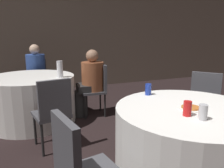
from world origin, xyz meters
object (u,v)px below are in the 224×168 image
at_px(chair_near_west, 79,167).
at_px(chair_far_north, 37,77).
at_px(table_near, 186,146).
at_px(bottle_far, 60,69).
at_px(chair_far_south, 53,108).
at_px(soda_can_red, 187,109).
at_px(chair_far_east, 98,85).
at_px(person_blue_shirt, 36,74).
at_px(soda_can_silver, 203,112).
at_px(person_floral_shirt, 89,82).
at_px(soda_can_blue, 148,89).
at_px(table_far, 32,99).
at_px(chair_near_northeast, 204,100).
at_px(pizza_plate_near, 191,108).

distance_m(chair_near_west, chair_far_north, 3.42).
distance_m(table_near, bottle_far, 2.12).
xyz_separation_m(chair_far_south, soda_can_red, (0.91, -1.22, 0.27)).
height_order(table_near, chair_far_east, chair_far_east).
xyz_separation_m(person_blue_shirt, soda_can_silver, (1.04, -3.34, 0.19)).
relative_size(person_blue_shirt, person_floral_shirt, 1.05).
xyz_separation_m(chair_far_east, soda_can_blue, (0.07, -1.53, 0.27)).
bearing_deg(table_near, chair_far_south, 134.66).
relative_size(table_near, chair_far_east, 1.48).
distance_m(chair_near_west, bottle_far, 2.11).
height_order(chair_near_west, person_blue_shirt, person_blue_shirt).
distance_m(chair_far_south, soda_can_red, 1.55).
distance_m(table_far, bottle_far, 0.71).
xyz_separation_m(chair_far_north, person_blue_shirt, (-0.02, -0.15, 0.08)).
height_order(chair_far_north, bottle_far, bottle_far).
xyz_separation_m(chair_far_south, chair_far_east, (0.88, 0.97, 0.00)).
bearing_deg(chair_far_east, chair_near_northeast, -138.18).
distance_m(table_near, chair_near_northeast, 1.09).
height_order(chair_far_north, soda_can_blue, chair_far_north).
height_order(person_floral_shirt, soda_can_red, person_floral_shirt).
distance_m(person_floral_shirt, soda_can_blue, 1.57).
bearing_deg(chair_near_west, chair_near_northeast, 104.02).
bearing_deg(table_near, person_blue_shirt, 110.26).
xyz_separation_m(person_floral_shirt, bottle_far, (-0.51, -0.18, 0.28)).
bearing_deg(chair_near_northeast, pizza_plate_near, 90.59).
bearing_deg(pizza_plate_near, chair_far_south, 134.18).
relative_size(chair_far_north, soda_can_silver, 7.32).
bearing_deg(chair_near_northeast, chair_near_west, 75.98).
bearing_deg(person_floral_shirt, table_far, 90.00).
bearing_deg(chair_near_northeast, soda_can_blue, 60.36).
bearing_deg(person_blue_shirt, soda_can_red, 115.03).
bearing_deg(soda_can_blue, chair_near_west, -142.96).
bearing_deg(chair_far_south, chair_near_west, -100.47).
distance_m(person_blue_shirt, soda_can_blue, 2.76).
relative_size(table_near, table_far, 0.97).
height_order(table_near, person_blue_shirt, person_blue_shirt).
xyz_separation_m(table_far, chair_near_west, (0.21, -2.34, 0.16)).
bearing_deg(soda_can_blue, soda_can_silver, -88.94).
xyz_separation_m(chair_near_west, chair_far_north, (-0.06, 3.42, 0.00)).
xyz_separation_m(chair_far_south, soda_can_blue, (0.95, -0.56, 0.27)).
xyz_separation_m(chair_far_north, soda_can_red, (0.96, -3.37, 0.27)).
bearing_deg(person_blue_shirt, soda_can_blue, 119.82).
bearing_deg(chair_far_east, soda_can_silver, -172.68).
xyz_separation_m(chair_near_northeast, chair_far_east, (-1.02, 1.38, 0.00)).
bearing_deg(chair_far_north, person_floral_shirt, 131.82).
height_order(table_near, pizza_plate_near, pizza_plate_near).
bearing_deg(bottle_far, chair_far_east, 13.99).
bearing_deg(pizza_plate_near, soda_can_silver, -111.99).
bearing_deg(table_far, chair_near_northeast, -35.09).
relative_size(chair_far_north, pizza_plate_near, 4.06).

